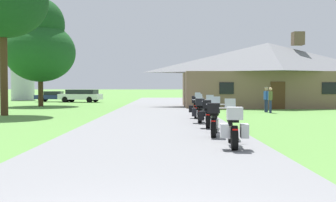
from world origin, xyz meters
TOP-DOWN VIEW (x-y plane):
  - ground_plane at (0.00, 20.00)m, footprint 500.00×500.00m
  - asphalt_driveway at (0.00, 18.00)m, footprint 6.40×80.00m
  - motorcycle_yellow_nearest_to_camera at (2.18, 7.20)m, footprint 0.82×2.08m
  - motorcycle_blue_second_in_row at (2.00, 9.87)m, footprint 0.79×2.07m
  - motorcycle_green_third_in_row at (2.11, 12.68)m, footprint 0.92×2.08m
  - motorcycle_black_fourth_in_row at (1.93, 14.93)m, footprint 0.77×2.08m
  - motorcycle_green_fifth_in_row at (2.01, 17.73)m, footprint 0.90×2.08m
  - motorcycle_blue_farthest_in_row at (2.21, 20.50)m, footprint 0.78×2.07m
  - stone_lodge at (8.94, 30.17)m, footprint 14.81×6.60m
  - bystander_blue_shirt_near_lodge at (7.11, 23.30)m, footprint 0.30×0.54m
  - bystander_olive_shirt_beside_signpost at (7.20, 22.53)m, footprint 0.27×0.54m
  - tree_left_far at (-10.58, 31.90)m, footprint 6.07×6.07m
  - metal_silo_distant at (-18.02, 48.69)m, footprint 2.97×2.97m
  - parked_white_suv_far_left at (-8.97, 41.12)m, footprint 4.89×2.77m
  - parked_navy_sedan_far_left at (-12.28, 42.51)m, footprint 4.26×2.03m

SIDE VIEW (x-z plane):
  - ground_plane at x=0.00m, z-range 0.00..0.00m
  - asphalt_driveway at x=0.00m, z-range 0.00..0.06m
  - motorcycle_yellow_nearest_to_camera at x=2.18m, z-range -0.04..1.26m
  - motorcycle_green_third_in_row at x=2.11m, z-range -0.04..1.26m
  - motorcycle_black_fourth_in_row at x=1.93m, z-range -0.04..1.26m
  - motorcycle_green_fifth_in_row at x=2.01m, z-range -0.04..1.26m
  - motorcycle_blue_second_in_row at x=2.00m, z-range -0.03..1.27m
  - motorcycle_blue_farthest_in_row at x=2.21m, z-range -0.03..1.27m
  - parked_navy_sedan_far_left at x=-12.28m, z-range 0.04..1.24m
  - parked_white_suv_far_left at x=-8.97m, z-range 0.08..1.48m
  - bystander_olive_shirt_beside_signpost at x=7.20m, z-range 0.10..1.76m
  - bystander_blue_shirt_near_lodge at x=7.11m, z-range 0.11..1.79m
  - stone_lodge at x=8.94m, z-range -0.37..5.92m
  - metal_silo_distant at x=-18.02m, z-range 0.01..8.43m
  - tree_left_far at x=-10.58m, z-range 0.74..10.17m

